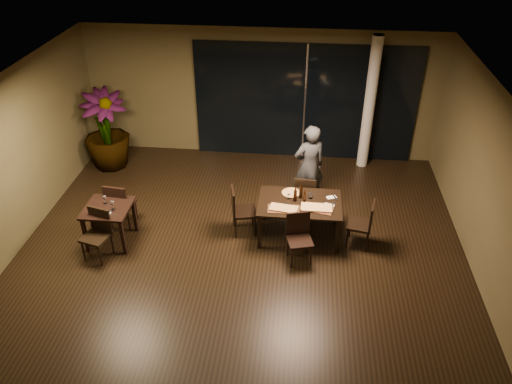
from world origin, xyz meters
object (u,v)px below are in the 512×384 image
object	(u,v)px
main_table	(300,206)
chair_main_near	(299,235)
chair_side_far	(119,203)
bottle_b	(305,196)
chair_main_right	(364,222)
chair_main_left	(240,208)
chair_side_near	(98,231)
bottle_c	(301,191)
side_table	(108,213)
chair_main_far	(305,194)
bottle_a	(295,194)
diner	(309,166)
potted_plant	(106,130)

from	to	relation	value
main_table	chair_main_near	bearing A→B (deg)	-88.70
chair_side_far	bottle_b	world-z (taller)	bottle_b
chair_main_near	chair_main_right	xyz separation A→B (m)	(1.15, 0.47, 0.01)
chair_main_left	chair_side_far	distance (m)	2.26
chair_main_right	bottle_b	bearing A→B (deg)	-87.38
chair_side_near	bottle_c	xyz separation A→B (m)	(3.47, 1.05, 0.38)
side_table	chair_side_near	xyz separation A→B (m)	(-0.06, -0.40, -0.11)
main_table	chair_main_left	world-z (taller)	chair_main_left
chair_main_near	chair_main_far	bearing A→B (deg)	71.23
side_table	chair_main_near	distance (m)	3.42
chair_main_far	bottle_a	size ratio (longest dim) A/B	3.07
bottle_c	diner	bearing A→B (deg)	81.83
main_table	potted_plant	distance (m)	4.93
chair_main_right	potted_plant	distance (m)	6.07
diner	bottle_a	bearing A→B (deg)	55.33
chair_side_far	bottle_c	xyz separation A→B (m)	(3.37, 0.20, 0.36)
main_table	chair_main_right	size ratio (longest dim) A/B	1.65
bottle_c	main_table	bearing A→B (deg)	-93.55
chair_main_far	bottle_a	distance (m)	0.78
chair_main_near	chair_main_right	world-z (taller)	chair_main_right
main_table	potted_plant	size ratio (longest dim) A/B	0.83
diner	bottle_c	bearing A→B (deg)	59.55
main_table	chair_side_far	world-z (taller)	chair_side_far
bottle_a	chair_side_far	bearing A→B (deg)	-178.30
chair_side_near	potted_plant	xyz separation A→B (m)	(-0.93, 3.13, 0.38)
chair_main_left	chair_main_right	size ratio (longest dim) A/B	1.04
chair_main_right	chair_side_near	world-z (taller)	chair_side_near
diner	main_table	bearing A→B (deg)	60.17
chair_side_far	chair_side_near	xyz separation A→B (m)	(-0.10, -0.85, -0.02)
side_table	bottle_b	distance (m)	3.53
chair_side_near	potted_plant	world-z (taller)	potted_plant
side_table	bottle_a	bearing A→B (deg)	9.31
side_table	chair_side_far	size ratio (longest dim) A/B	0.84
diner	chair_main_near	bearing A→B (deg)	63.35
bottle_a	bottle_c	xyz separation A→B (m)	(0.10, 0.11, 0.00)
diner	potted_plant	bearing A→B (deg)	-36.08
chair_main_far	diner	world-z (taller)	diner
chair_main_left	bottle_c	world-z (taller)	bottle_c
chair_side_near	bottle_a	bearing A→B (deg)	31.00
chair_main_near	bottle_a	world-z (taller)	bottle_a
chair_side_near	bottle_c	bearing A→B (deg)	32.22
chair_main_right	bottle_a	bearing A→B (deg)	-87.15
bottle_a	main_table	bearing A→B (deg)	-26.05
chair_main_far	chair_main_right	bearing A→B (deg)	147.75
side_table	chair_side_far	world-z (taller)	chair_side_far
side_table	chair_side_near	world-z (taller)	chair_side_near
main_table	bottle_c	size ratio (longest dim) A/B	5.06
potted_plant	diner	bearing A→B (deg)	-13.80
main_table	chair_main_far	distance (m)	0.72
chair_main_left	bottle_a	xyz separation A→B (m)	(1.01, 0.03, 0.36)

